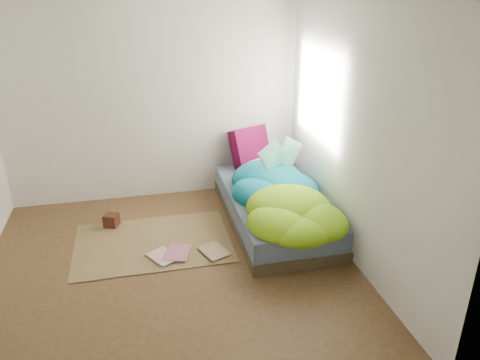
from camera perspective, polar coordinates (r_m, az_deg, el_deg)
The scene contains 12 objects.
ground at distance 4.57m, azimuth -8.24°, elevation -10.93°, with size 3.50×3.50×0.00m, color #48341B.
room_walls at distance 3.90m, azimuth -9.47°, elevation 9.22°, with size 3.54×3.54×2.62m.
bed at distance 5.29m, azimuth 4.18°, elevation -3.46°, with size 1.00×2.00×0.34m.
duvet at distance 4.95m, azimuth 5.03°, elevation -1.08°, with size 0.96×1.84×0.34m, color #076479, non-canonical shape.
rug at distance 5.03m, azimuth -10.55°, elevation -7.52°, with size 1.60×1.10×0.01m, color brown.
pillow_floral at distance 5.93m, azimuth 3.26°, elevation 2.14°, with size 0.55×0.34×0.12m, color beige.
pillow_magenta at distance 5.91m, azimuth 1.26°, elevation 4.03°, with size 0.50×0.15×0.50m, color #46042B.
open_book at distance 5.26m, azimuth 5.05°, elevation 4.14°, with size 0.47×0.10×0.29m, color #328F2E, non-canonical shape.
wooden_box at distance 5.40m, azimuth -15.41°, elevation -4.74°, with size 0.14×0.14×0.14m, color #3A190D.
floor_book_a at distance 4.70m, azimuth -10.46°, elevation -9.72°, with size 0.22×0.30×0.02m, color silver.
floor_book_b at distance 4.81m, azimuth -9.00°, elevation -8.66°, with size 0.24×0.32×0.03m, color #C77282.
floor_book_c at distance 4.73m, azimuth -4.33°, elevation -9.09°, with size 0.22×0.30×0.02m, color tan.
Camera 1 is at (-0.20, -3.76, 2.59)m, focal length 35.00 mm.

